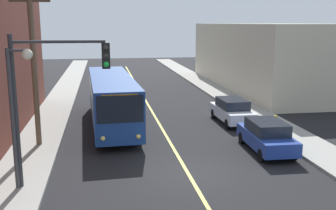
{
  "coord_description": "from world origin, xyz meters",
  "views": [
    {
      "loc": [
        -3.61,
        -16.3,
        6.54
      ],
      "look_at": [
        0.0,
        5.5,
        2.0
      ],
      "focal_mm": 42.74,
      "sensor_mm": 36.0,
      "label": 1
    }
  ],
  "objects_px": {
    "city_bus": "(112,98)",
    "traffic_signal_left_corner": "(55,82)",
    "parked_car_white": "(232,110)",
    "utility_pole_near": "(33,51)",
    "fire_hydrant": "(275,121)",
    "parked_car_blue": "(267,136)",
    "street_lamp_left": "(17,98)"
  },
  "relations": [
    {
      "from": "city_bus",
      "to": "traffic_signal_left_corner",
      "type": "height_order",
      "value": "traffic_signal_left_corner"
    },
    {
      "from": "city_bus",
      "to": "parked_car_white",
      "type": "distance_m",
      "value": 7.99
    },
    {
      "from": "traffic_signal_left_corner",
      "to": "street_lamp_left",
      "type": "bearing_deg",
      "value": -174.68
    },
    {
      "from": "fire_hydrant",
      "to": "utility_pole_near",
      "type": "bearing_deg",
      "value": -175.53
    },
    {
      "from": "city_bus",
      "to": "street_lamp_left",
      "type": "xyz_separation_m",
      "value": [
        -3.76,
        -9.84,
        1.92
      ]
    },
    {
      "from": "parked_car_blue",
      "to": "parked_car_white",
      "type": "distance_m",
      "value": 6.14
    },
    {
      "from": "parked_car_blue",
      "to": "utility_pole_near",
      "type": "xyz_separation_m",
      "value": [
        -11.74,
        2.73,
        4.29
      ]
    },
    {
      "from": "street_lamp_left",
      "to": "fire_hydrant",
      "type": "xyz_separation_m",
      "value": [
        13.68,
        6.97,
        -3.16
      ]
    },
    {
      "from": "city_bus",
      "to": "parked_car_blue",
      "type": "xyz_separation_m",
      "value": [
        7.72,
        -6.69,
        -0.98
      ]
    },
    {
      "from": "utility_pole_near",
      "to": "fire_hydrant",
      "type": "distance_m",
      "value": 14.7
    },
    {
      "from": "city_bus",
      "to": "parked_car_white",
      "type": "bearing_deg",
      "value": -4.02
    },
    {
      "from": "parked_car_blue",
      "to": "fire_hydrant",
      "type": "xyz_separation_m",
      "value": [
        2.19,
        3.81,
        -0.26
      ]
    },
    {
      "from": "street_lamp_left",
      "to": "utility_pole_near",
      "type": "bearing_deg",
      "value": 92.49
    },
    {
      "from": "city_bus",
      "to": "utility_pole_near",
      "type": "bearing_deg",
      "value": -135.37
    },
    {
      "from": "parked_car_blue",
      "to": "traffic_signal_left_corner",
      "type": "relative_size",
      "value": 0.74
    },
    {
      "from": "parked_car_blue",
      "to": "parked_car_white",
      "type": "height_order",
      "value": "same"
    },
    {
      "from": "parked_car_white",
      "to": "parked_car_blue",
      "type": "bearing_deg",
      "value": -91.74
    },
    {
      "from": "parked_car_blue",
      "to": "parked_car_white",
      "type": "bearing_deg",
      "value": 88.26
    },
    {
      "from": "utility_pole_near",
      "to": "traffic_signal_left_corner",
      "type": "bearing_deg",
      "value": -73.77
    },
    {
      "from": "utility_pole_near",
      "to": "fire_hydrant",
      "type": "height_order",
      "value": "utility_pole_near"
    },
    {
      "from": "parked_car_white",
      "to": "fire_hydrant",
      "type": "distance_m",
      "value": 3.08
    },
    {
      "from": "parked_car_white",
      "to": "traffic_signal_left_corner",
      "type": "bearing_deg",
      "value": -138.24
    },
    {
      "from": "parked_car_blue",
      "to": "parked_car_white",
      "type": "xyz_separation_m",
      "value": [
        0.19,
        6.14,
        0.0
      ]
    },
    {
      "from": "fire_hydrant",
      "to": "parked_car_white",
      "type": "bearing_deg",
      "value": 130.86
    },
    {
      "from": "parked_car_white",
      "to": "utility_pole_near",
      "type": "relative_size",
      "value": 0.49
    },
    {
      "from": "city_bus",
      "to": "utility_pole_near",
      "type": "height_order",
      "value": "utility_pole_near"
    },
    {
      "from": "utility_pole_near",
      "to": "street_lamp_left",
      "type": "relative_size",
      "value": 1.64
    },
    {
      "from": "city_bus",
      "to": "parked_car_blue",
      "type": "bearing_deg",
      "value": -40.91
    },
    {
      "from": "city_bus",
      "to": "traffic_signal_left_corner",
      "type": "xyz_separation_m",
      "value": [
        -2.35,
        -9.71,
        2.49
      ]
    },
    {
      "from": "parked_car_blue",
      "to": "utility_pole_near",
      "type": "bearing_deg",
      "value": 166.93
    },
    {
      "from": "traffic_signal_left_corner",
      "to": "fire_hydrant",
      "type": "distance_m",
      "value": 14.52
    },
    {
      "from": "parked_car_white",
      "to": "utility_pole_near",
      "type": "xyz_separation_m",
      "value": [
        -11.93,
        -3.41,
        4.29
      ]
    }
  ]
}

